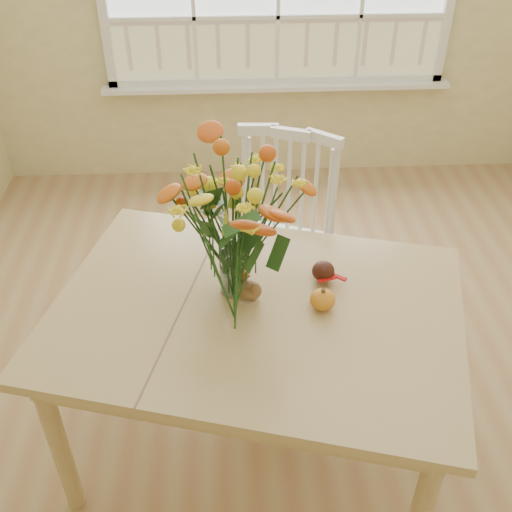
{
  "coord_description": "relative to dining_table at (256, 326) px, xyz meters",
  "views": [
    {
      "loc": [
        -0.36,
        -1.85,
        2.25
      ],
      "look_at": [
        -0.27,
        -0.2,
        1.01
      ],
      "focal_mm": 42.0,
      "sensor_mm": 36.0,
      "label": 1
    }
  ],
  "objects": [
    {
      "name": "floor",
      "position": [
        0.27,
        0.22,
        -0.7
      ],
      "size": [
        4.0,
        4.5,
        0.01
      ],
      "primitive_type": "cube",
      "color": "#A67B50",
      "rests_on": "ground"
    },
    {
      "name": "dark_gourd",
      "position": [
        0.26,
        0.14,
        0.13
      ],
      "size": [
        0.13,
        0.09,
        0.08
      ],
      "color": "#38160F",
      "rests_on": "dining_table"
    },
    {
      "name": "dining_table",
      "position": [
        0.0,
        0.0,
        0.0
      ],
      "size": [
        1.7,
        1.41,
        0.79
      ],
      "rotation": [
        0.0,
        0.0,
        -0.27
      ],
      "color": "tan",
      "rests_on": "floor"
    },
    {
      "name": "windsor_chair",
      "position": [
        0.17,
        0.78,
        -0.11
      ],
      "size": [
        0.63,
        0.61,
        1.06
      ],
      "rotation": [
        0.0,
        0.0,
        -0.36
      ],
      "color": "white",
      "rests_on": "floor"
    },
    {
      "name": "flower_vase",
      "position": [
        -0.08,
        0.1,
        0.42
      ],
      "size": [
        0.46,
        0.46,
        0.55
      ],
      "color": "white",
      "rests_on": "dining_table"
    },
    {
      "name": "pumpkin",
      "position": [
        0.24,
        -0.02,
        0.13
      ],
      "size": [
        0.09,
        0.09,
        0.07
      ],
      "primitive_type": "ellipsoid",
      "color": "orange",
      "rests_on": "dining_table"
    },
    {
      "name": "turkey_figurine",
      "position": [
        -0.03,
        0.04,
        0.14
      ],
      "size": [
        0.12,
        0.1,
        0.12
      ],
      "rotation": [
        0.0,
        0.0,
        -0.38
      ],
      "color": "#CCB78C",
      "rests_on": "dining_table"
    }
  ]
}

